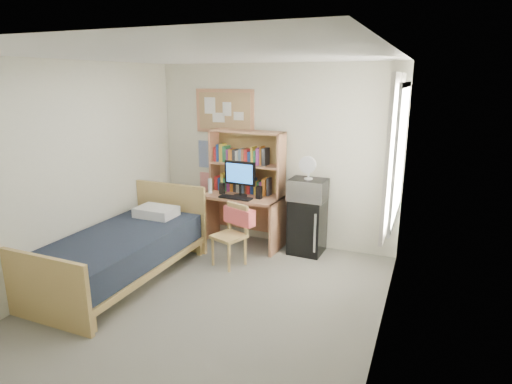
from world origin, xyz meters
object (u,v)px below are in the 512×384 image
at_px(desk_chair, 229,236).
at_px(desk_fan, 309,169).
at_px(microwave, 308,189).
at_px(speaker_right, 259,193).
at_px(speaker_left, 222,188).
at_px(mini_fridge, 307,226).
at_px(bed, 121,257).
at_px(desk, 242,220).
at_px(monitor, 240,179).
at_px(bulletin_board, 225,111).

bearing_deg(desk_chair, desk_fan, 63.61).
height_order(desk_chair, microwave, microwave).
bearing_deg(speaker_right, speaker_left, 180.00).
relative_size(microwave, desk_fan, 1.72).
relative_size(mini_fridge, desk_fan, 2.71).
relative_size(bed, speaker_left, 13.19).
relative_size(desk, desk_chair, 1.47).
distance_m(speaker_left, speaker_right, 0.60).
bearing_deg(microwave, monitor, -172.31).
height_order(desk_chair, speaker_right, speaker_right).
bearing_deg(microwave, bulletin_board, 171.05).
bearing_deg(bulletin_board, desk_fan, -10.83).
height_order(desk, monitor, monitor).
bearing_deg(bulletin_board, bed, -103.44).
relative_size(bed, microwave, 4.34).
relative_size(bulletin_board, speaker_right, 5.23).
distance_m(bed, monitor, 1.94).
xyz_separation_m(bed, desk_fan, (1.84, 1.68, 0.91)).
bearing_deg(monitor, desk, 90.00).
xyz_separation_m(bulletin_board, microwave, (1.38, -0.26, -1.00)).
distance_m(microwave, desk_fan, 0.29).
xyz_separation_m(bulletin_board, bed, (-0.46, -1.94, -1.63)).
height_order(bed, monitor, monitor).
height_order(desk_chair, bed, desk_chair).
xyz_separation_m(bulletin_board, speaker_left, (0.11, -0.35, -1.09)).
bearing_deg(mini_fridge, bulletin_board, 171.85).
bearing_deg(speaker_right, desk_chair, -98.72).
bearing_deg(mini_fridge, speaker_right, -166.63).
bearing_deg(monitor, desk_fan, 9.28).
bearing_deg(monitor, desk_chair, -74.21).
bearing_deg(monitor, bulletin_board, 141.60).
distance_m(bulletin_board, bed, 2.58).
relative_size(desk_chair, mini_fridge, 1.05).
height_order(desk, speaker_left, speaker_left).
height_order(bed, speaker_right, speaker_right).
xyz_separation_m(bulletin_board, desk_chair, (0.56, -1.06, -1.51)).
bearing_deg(bed, desk, 62.44).
bearing_deg(desk_chair, monitor, 121.79).
xyz_separation_m(monitor, microwave, (0.97, 0.10, -0.08)).
xyz_separation_m(desk, desk_fan, (0.97, 0.04, 0.84)).
xyz_separation_m(bed, speaker_left, (0.57, 1.60, 0.53)).
height_order(desk_chair, speaker_left, speaker_left).
relative_size(mini_fridge, bed, 0.36).
distance_m(bulletin_board, mini_fridge, 2.08).
height_order(monitor, speaker_left, monitor).
height_order(bulletin_board, desk_fan, bulletin_board).
height_order(mini_fridge, speaker_right, speaker_right).
height_order(mini_fridge, desk_fan, desk_fan).
relative_size(desk_chair, bed, 0.38).
height_order(bed, microwave, microwave).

